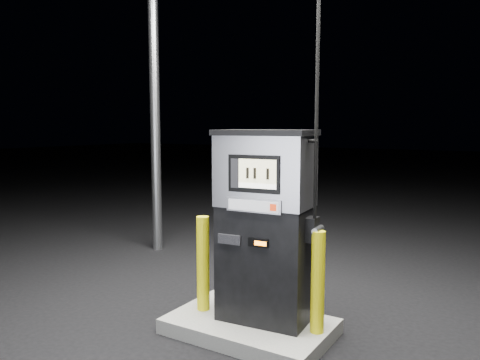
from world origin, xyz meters
The scene contains 5 objects.
ground centered at (0.00, 0.00, 0.00)m, with size 80.00×80.00×0.00m, color black.
pump_island centered at (0.00, 0.00, 0.07)m, with size 1.60×1.00×0.15m, color slate.
fuel_dispenser centered at (0.12, 0.08, 1.12)m, with size 1.06×0.64×3.93m.
bollard_left centered at (-0.55, -0.04, 0.65)m, with size 0.13×0.13×1.00m, color #FAEF0D.
bollard_right centered at (0.69, 0.08, 0.63)m, with size 0.13×0.13×0.97m, color #FAEF0D.
Camera 1 is at (2.28, -3.89, 2.07)m, focal length 35.00 mm.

